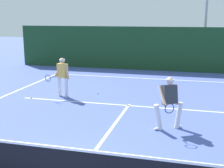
# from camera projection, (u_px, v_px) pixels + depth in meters

# --- Properties ---
(court_line_baseline_far) EXTENTS (11.01, 0.10, 0.01)m
(court_line_baseline_far) POSITION_uv_depth(u_px,v_px,m) (148.00, 79.00, 17.02)
(court_line_baseline_far) COLOR white
(court_line_baseline_far) RESTS_ON ground_plane
(court_line_service) EXTENTS (8.97, 0.10, 0.01)m
(court_line_service) POSITION_uv_depth(u_px,v_px,m) (128.00, 105.00, 11.92)
(court_line_service) COLOR white
(court_line_service) RESTS_ON ground_plane
(court_line_centre) EXTENTS (0.10, 6.40, 0.01)m
(court_line_centre) POSITION_uv_depth(u_px,v_px,m) (108.00, 134.00, 9.07)
(court_line_centre) COLOR white
(court_line_centre) RESTS_ON ground_plane
(player_near) EXTENTS (0.90, 1.04, 1.64)m
(player_near) POSITION_uv_depth(u_px,v_px,m) (169.00, 101.00, 9.25)
(player_near) COLOR silver
(player_near) RESTS_ON ground_plane
(player_far) EXTENTS (0.95, 0.87, 1.68)m
(player_far) POSITION_uv_depth(u_px,v_px,m) (62.00, 75.00, 13.04)
(player_far) COLOR silver
(player_far) RESTS_ON ground_plane
(tennis_ball) EXTENTS (0.07, 0.07, 0.07)m
(tennis_ball) POSITION_uv_depth(u_px,v_px,m) (31.00, 98.00, 12.92)
(tennis_ball) COLOR #D1E033
(tennis_ball) RESTS_ON ground_plane
(tennis_ball_extra) EXTENTS (0.07, 0.07, 0.07)m
(tennis_ball_extra) POSITION_uv_depth(u_px,v_px,m) (98.00, 93.00, 13.72)
(tennis_ball_extra) COLOR #D1E033
(tennis_ball_extra) RESTS_ON ground_plane
(back_fence_windscreen) EXTENTS (18.39, 0.12, 2.75)m
(back_fence_windscreen) POSITION_uv_depth(u_px,v_px,m) (155.00, 49.00, 19.31)
(back_fence_windscreen) COLOR #1A3F20
(back_fence_windscreen) RESTS_ON ground_plane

